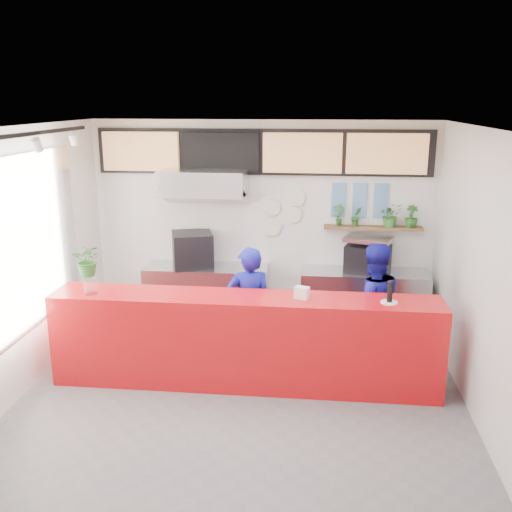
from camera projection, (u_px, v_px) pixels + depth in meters
The scene contains 44 objects.
floor at pixel (240, 400), 6.42m from camera, with size 5.00×5.00×0.00m, color slate.
ceiling at pixel (238, 128), 5.62m from camera, with size 5.00×5.00×0.00m, color silver.
wall_back at pixel (262, 224), 8.42m from camera, with size 5.00×5.00×0.00m, color white.
wall_left at pixel (15, 266), 6.28m from camera, with size 5.00×5.00×0.00m, color white.
wall_right at pixel (484, 281), 5.76m from camera, with size 5.00×5.00×0.00m, color white.
service_counter at pixel (245, 341), 6.66m from camera, with size 4.50×0.60×1.10m, color red.
cream_band at pixel (263, 148), 8.11m from camera, with size 5.00×0.02×0.80m, color beige.
prep_bench at pixel (207, 295), 8.49m from camera, with size 1.80×0.60×0.90m, color #B2B5BA.
panini_oven at pixel (193, 250), 8.33m from camera, with size 0.56×0.56×0.50m, color black.
extraction_hood at pixel (203, 182), 7.99m from camera, with size 1.20×0.70×0.35m, color #B2B5BA.
hood_lip at pixel (204, 196), 8.04m from camera, with size 1.20×0.70×0.08m, color #B2B5BA.
right_bench at pixel (363, 301), 8.25m from camera, with size 1.80×0.60×0.90m, color #B2B5BA.
espresso_machine at pixel (368, 259), 8.08m from camera, with size 0.60×0.43×0.39m, color black.
espresso_tray at pixel (369, 239), 8.00m from camera, with size 0.64×0.44×0.06m, color #B7B9BF.
herb_shelf at pixel (373, 228), 8.15m from camera, with size 1.40×0.18×0.04m, color brown.
menu_board_far_left at pixel (141, 151), 8.20m from camera, with size 1.10×0.10×0.55m, color tan.
menu_board_mid_left at pixel (221, 152), 8.08m from camera, with size 1.10×0.10×0.55m, color black.
menu_board_mid_right at pixel (302, 153), 7.96m from camera, with size 1.10×0.10×0.55m, color tan.
menu_board_far_right at pixel (387, 154), 7.84m from camera, with size 1.10×0.10×0.55m, color tan.
soffit at pixel (262, 152), 8.10m from camera, with size 4.80×0.04×0.65m, color black.
window_pane at pixel (29, 242), 6.51m from camera, with size 0.04×2.20×1.90m, color silver.
window_frame at pixel (31, 242), 6.51m from camera, with size 0.03×2.30×2.00m, color #B2B5BA.
track_rail at pixel (36, 133), 5.86m from camera, with size 0.05×2.40×0.04m, color black.
dec_plate_a at pixel (273, 208), 8.31m from camera, with size 0.24×0.24×0.03m, color silver.
dec_plate_b at pixel (293, 215), 8.30m from camera, with size 0.24×0.24×0.03m, color silver.
dec_plate_c at pixel (272, 228), 8.39m from camera, with size 0.24×0.24×0.03m, color silver.
dec_plate_d at pixel (297, 198), 8.23m from camera, with size 0.24×0.24×0.03m, color silver.
photo_frame_a at pixel (339, 191), 8.15m from camera, with size 0.20×0.02×0.25m, color #598CBF.
photo_frame_b at pixel (360, 192), 8.12m from camera, with size 0.20×0.02×0.25m, color #598CBF.
photo_frame_c at pixel (381, 192), 8.09m from camera, with size 0.20×0.02×0.25m, color #598CBF.
photo_frame_d at pixel (338, 209), 8.22m from camera, with size 0.20×0.02×0.25m, color #598CBF.
photo_frame_e at pixel (359, 209), 8.18m from camera, with size 0.20×0.02×0.25m, color #598CBF.
photo_frame_f at pixel (380, 210), 8.15m from camera, with size 0.20×0.02×0.25m, color #598CBF.
staff_center at pixel (249, 308), 7.06m from camera, with size 0.57×0.37×1.56m, color #151690.
staff_right at pixel (372, 307), 6.98m from camera, with size 0.79×0.62×1.63m, color #151690.
herb_a at pixel (338, 215), 8.16m from camera, with size 0.16×0.11×0.31m, color #2A6924.
herb_b at pixel (356, 216), 8.14m from camera, with size 0.15×0.12×0.28m, color #2A6924.
herb_c at pixel (391, 215), 8.08m from camera, with size 0.31×0.27×0.34m, color #2A6924.
herb_d at pixel (411, 216), 8.05m from camera, with size 0.18×0.16×0.31m, color #2A6924.
glass_vase at pixel (90, 286), 6.57m from camera, with size 0.16×0.16×0.19m, color white.
basil_vase at pixel (88, 260), 6.49m from camera, with size 0.33×0.29×0.37m, color #2A6924.
napkin_holder at pixel (302, 293), 6.42m from camera, with size 0.16×0.10×0.14m, color white.
white_plate at pixel (389, 302), 6.30m from camera, with size 0.19×0.19×0.01m, color white.
pepper_mill at pixel (390, 291), 6.26m from camera, with size 0.06×0.06×0.24m, color black.
Camera 1 is at (0.80, -5.70, 3.28)m, focal length 40.00 mm.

